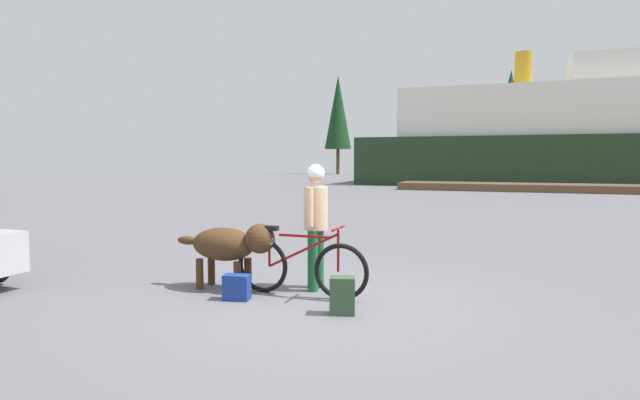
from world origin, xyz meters
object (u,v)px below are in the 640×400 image
(handbag_pannier, at_px, (237,287))
(ferry_boat, at_px, (578,138))
(bicycle, at_px, (300,266))
(backpack, at_px, (342,296))
(person_cyclist, at_px, (316,215))
(dog, at_px, (230,245))

(handbag_pannier, distance_m, ferry_boat, 32.59)
(bicycle, height_order, handbag_pannier, bicycle)
(bicycle, xyz_separation_m, handbag_pannier, (-0.66, -0.44, -0.23))
(bicycle, relative_size, backpack, 4.23)
(bicycle, height_order, ferry_boat, ferry_boat)
(bicycle, xyz_separation_m, backpack, (0.75, -0.55, -0.17))
(backpack, bearing_deg, person_cyclist, 125.81)
(ferry_boat, bearing_deg, backpack, -100.21)
(dog, distance_m, ferry_boat, 32.20)
(handbag_pannier, relative_size, ferry_boat, 0.01)
(backpack, height_order, ferry_boat, ferry_boat)
(backpack, distance_m, ferry_boat, 32.41)
(person_cyclist, height_order, backpack, person_cyclist)
(person_cyclist, distance_m, dog, 1.21)
(bicycle, relative_size, dog, 1.22)
(dog, xyz_separation_m, ferry_boat, (7.48, 31.22, 2.49))
(person_cyclist, xyz_separation_m, ferry_boat, (6.40, 30.83, 2.09))
(bicycle, xyz_separation_m, ferry_boat, (6.47, 31.22, 2.71))
(bicycle, bearing_deg, handbag_pannier, -146.17)
(handbag_pannier, bearing_deg, person_cyclist, 48.83)
(dog, height_order, ferry_boat, ferry_boat)
(person_cyclist, bearing_deg, ferry_boat, 78.27)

